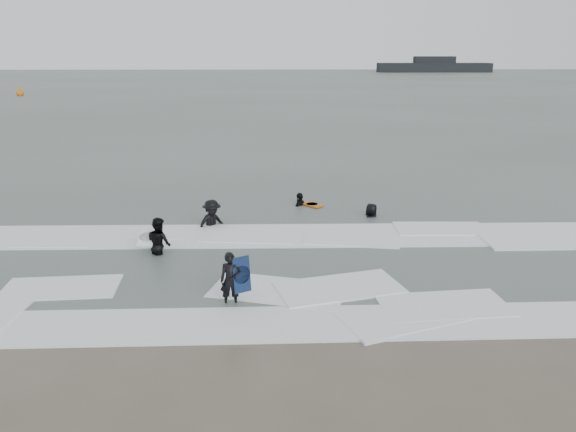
{
  "coord_description": "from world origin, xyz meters",
  "views": [
    {
      "loc": [
        -0.37,
        -12.97,
        6.52
      ],
      "look_at": [
        0.0,
        5.0,
        1.1
      ],
      "focal_mm": 35.0,
      "sensor_mm": 36.0,
      "label": 1
    }
  ],
  "objects_px": {
    "surfer_right_near": "(300,206)",
    "surfer_centre": "(231,306)",
    "vessel_horizon": "(434,66)",
    "buoy": "(20,93)",
    "surfer_right_far": "(371,218)",
    "surfer_breaker": "(212,227)",
    "surfer_wading": "(160,254)"
  },
  "relations": [
    {
      "from": "vessel_horizon",
      "to": "surfer_wading",
      "type": "bearing_deg",
      "value": -108.61
    },
    {
      "from": "surfer_centre",
      "to": "surfer_right_near",
      "type": "xyz_separation_m",
      "value": [
        2.21,
        9.62,
        0.0
      ]
    },
    {
      "from": "surfer_right_far",
      "to": "vessel_horizon",
      "type": "bearing_deg",
      "value": -157.72
    },
    {
      "from": "surfer_wading",
      "to": "vessel_horizon",
      "type": "distance_m",
      "value": 145.14
    },
    {
      "from": "surfer_right_near",
      "to": "buoy",
      "type": "bearing_deg",
      "value": -113.93
    },
    {
      "from": "surfer_breaker",
      "to": "buoy",
      "type": "bearing_deg",
      "value": 81.49
    },
    {
      "from": "surfer_breaker",
      "to": "surfer_centre",
      "type": "bearing_deg",
      "value": -117.05
    },
    {
      "from": "surfer_centre",
      "to": "vessel_horizon",
      "type": "height_order",
      "value": "vessel_horizon"
    },
    {
      "from": "buoy",
      "to": "vessel_horizon",
      "type": "relative_size",
      "value": 0.05
    },
    {
      "from": "buoy",
      "to": "surfer_breaker",
      "type": "bearing_deg",
      "value": -61.07
    },
    {
      "from": "vessel_horizon",
      "to": "surfer_right_far",
      "type": "bearing_deg",
      "value": -106.15
    },
    {
      "from": "surfer_centre",
      "to": "surfer_right_far",
      "type": "bearing_deg",
      "value": 53.1
    },
    {
      "from": "surfer_centre",
      "to": "surfer_right_far",
      "type": "distance_m",
      "value": 9.31
    },
    {
      "from": "surfer_right_near",
      "to": "vessel_horizon",
      "type": "bearing_deg",
      "value": -164.06
    },
    {
      "from": "surfer_wading",
      "to": "surfer_breaker",
      "type": "relative_size",
      "value": 0.94
    },
    {
      "from": "surfer_wading",
      "to": "surfer_right_near",
      "type": "relative_size",
      "value": 1.04
    },
    {
      "from": "surfer_centre",
      "to": "buoy",
      "type": "bearing_deg",
      "value": 112.74
    },
    {
      "from": "surfer_right_far",
      "to": "vessel_horizon",
      "type": "xyz_separation_m",
      "value": [
        38.69,
        133.57,
        1.52
      ]
    },
    {
      "from": "surfer_right_near",
      "to": "surfer_right_far",
      "type": "relative_size",
      "value": 1.01
    },
    {
      "from": "surfer_breaker",
      "to": "surfer_right_far",
      "type": "distance_m",
      "value": 6.32
    },
    {
      "from": "surfer_breaker",
      "to": "surfer_right_near",
      "type": "height_order",
      "value": "surfer_breaker"
    },
    {
      "from": "surfer_centre",
      "to": "surfer_wading",
      "type": "height_order",
      "value": "surfer_wading"
    },
    {
      "from": "surfer_centre",
      "to": "surfer_right_far",
      "type": "xyz_separation_m",
      "value": [
        4.98,
        7.86,
        0.0
      ]
    },
    {
      "from": "surfer_breaker",
      "to": "surfer_right_far",
      "type": "relative_size",
      "value": 1.11
    },
    {
      "from": "surfer_right_near",
      "to": "surfer_centre",
      "type": "bearing_deg",
      "value": 20.47
    },
    {
      "from": "surfer_right_near",
      "to": "vessel_horizon",
      "type": "distance_m",
      "value": 138.19
    },
    {
      "from": "surfer_wading",
      "to": "surfer_right_near",
      "type": "distance_m",
      "value": 7.51
    },
    {
      "from": "surfer_right_far",
      "to": "surfer_centre",
      "type": "bearing_deg",
      "value": 6.06
    },
    {
      "from": "buoy",
      "to": "vessel_horizon",
      "type": "distance_m",
      "value": 108.1
    },
    {
      "from": "surfer_wading",
      "to": "vessel_horizon",
      "type": "height_order",
      "value": "vessel_horizon"
    },
    {
      "from": "surfer_wading",
      "to": "surfer_right_near",
      "type": "xyz_separation_m",
      "value": [
        4.85,
        5.73,
        0.0
      ]
    },
    {
      "from": "vessel_horizon",
      "to": "buoy",
      "type": "bearing_deg",
      "value": -136.19
    }
  ]
}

